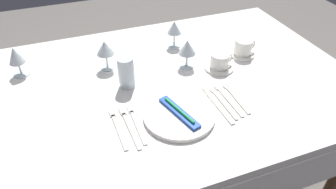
# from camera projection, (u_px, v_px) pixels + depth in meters

# --- Properties ---
(ground_plane) EXTENTS (6.00, 6.00, 0.00)m
(ground_plane) POSITION_uv_depth(u_px,v_px,m) (155.00, 186.00, 1.78)
(ground_plane) COLOR slate
(dining_table) EXTENTS (1.80, 1.11, 0.74)m
(dining_table) POSITION_uv_depth(u_px,v_px,m) (152.00, 99.00, 1.37)
(dining_table) COLOR white
(dining_table) RESTS_ON ground
(dinner_plate) EXTENTS (0.27, 0.27, 0.02)m
(dinner_plate) POSITION_uv_depth(u_px,v_px,m) (179.00, 115.00, 1.15)
(dinner_plate) COLOR white
(dinner_plate) RESTS_ON dining_table
(toothbrush_package) EXTENTS (0.09, 0.21, 0.02)m
(toothbrush_package) POSITION_uv_depth(u_px,v_px,m) (179.00, 112.00, 1.14)
(toothbrush_package) COLOR blue
(toothbrush_package) RESTS_ON dinner_plate
(fork_outer) EXTENTS (0.02, 0.22, 0.00)m
(fork_outer) POSITION_uv_depth(u_px,v_px,m) (136.00, 122.00, 1.13)
(fork_outer) COLOR beige
(fork_outer) RESTS_ON dining_table
(fork_inner) EXTENTS (0.03, 0.23, 0.00)m
(fork_inner) POSITION_uv_depth(u_px,v_px,m) (129.00, 126.00, 1.12)
(fork_inner) COLOR beige
(fork_inner) RESTS_ON dining_table
(fork_salad) EXTENTS (0.02, 0.22, 0.00)m
(fork_salad) POSITION_uv_depth(u_px,v_px,m) (117.00, 127.00, 1.11)
(fork_salad) COLOR beige
(fork_salad) RESTS_ON dining_table
(dinner_knife) EXTENTS (0.02, 0.24, 0.00)m
(dinner_knife) POSITION_uv_depth(u_px,v_px,m) (218.00, 106.00, 1.21)
(dinner_knife) COLOR beige
(dinner_knife) RESTS_ON dining_table
(spoon_soup) EXTENTS (0.03, 0.22, 0.01)m
(spoon_soup) POSITION_uv_depth(u_px,v_px,m) (220.00, 99.00, 1.24)
(spoon_soup) COLOR beige
(spoon_soup) RESTS_ON dining_table
(spoon_dessert) EXTENTS (0.03, 0.22, 0.01)m
(spoon_dessert) POSITION_uv_depth(u_px,v_px,m) (225.00, 96.00, 1.25)
(spoon_dessert) COLOR beige
(spoon_dessert) RESTS_ON dining_table
(spoon_tea) EXTENTS (0.03, 0.21, 0.01)m
(spoon_tea) POSITION_uv_depth(u_px,v_px,m) (233.00, 94.00, 1.26)
(spoon_tea) COLOR beige
(spoon_tea) RESTS_ON dining_table
(saucer_left) EXTENTS (0.12, 0.12, 0.01)m
(saucer_left) POSITION_uv_depth(u_px,v_px,m) (242.00, 54.00, 1.51)
(saucer_left) COLOR white
(saucer_left) RESTS_ON dining_table
(coffee_cup_left) EXTENTS (0.11, 0.08, 0.07)m
(coffee_cup_left) POSITION_uv_depth(u_px,v_px,m) (243.00, 47.00, 1.48)
(coffee_cup_left) COLOR white
(coffee_cup_left) RESTS_ON saucer_left
(saucer_right) EXTENTS (0.13, 0.13, 0.01)m
(saucer_right) POSITION_uv_depth(u_px,v_px,m) (219.00, 67.00, 1.42)
(saucer_right) COLOR white
(saucer_right) RESTS_ON dining_table
(coffee_cup_right) EXTENTS (0.11, 0.09, 0.07)m
(coffee_cup_right) POSITION_uv_depth(u_px,v_px,m) (220.00, 60.00, 1.39)
(coffee_cup_right) COLOR white
(coffee_cup_right) RESTS_ON saucer_right
(wine_glass_centre) EXTENTS (0.08, 0.08, 0.14)m
(wine_glass_centre) POSITION_uv_depth(u_px,v_px,m) (105.00, 49.00, 1.35)
(wine_glass_centre) COLOR silver
(wine_glass_centre) RESTS_ON dining_table
(wine_glass_left) EXTENTS (0.07, 0.07, 0.14)m
(wine_glass_left) POSITION_uv_depth(u_px,v_px,m) (174.00, 29.00, 1.52)
(wine_glass_left) COLOR silver
(wine_glass_left) RESTS_ON dining_table
(wine_glass_right) EXTENTS (0.07, 0.07, 0.14)m
(wine_glass_right) POSITION_uv_depth(u_px,v_px,m) (16.00, 57.00, 1.32)
(wine_glass_right) COLOR silver
(wine_glass_right) RESTS_ON dining_table
(wine_glass_far) EXTENTS (0.08, 0.08, 0.14)m
(wine_glass_far) POSITION_uv_depth(u_px,v_px,m) (187.00, 48.00, 1.37)
(wine_glass_far) COLOR silver
(wine_glass_far) RESTS_ON dining_table
(drink_tumbler) EXTENTS (0.07, 0.07, 0.14)m
(drink_tumbler) POSITION_uv_depth(u_px,v_px,m) (126.00, 74.00, 1.28)
(drink_tumbler) COLOR silver
(drink_tumbler) RESTS_ON dining_table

